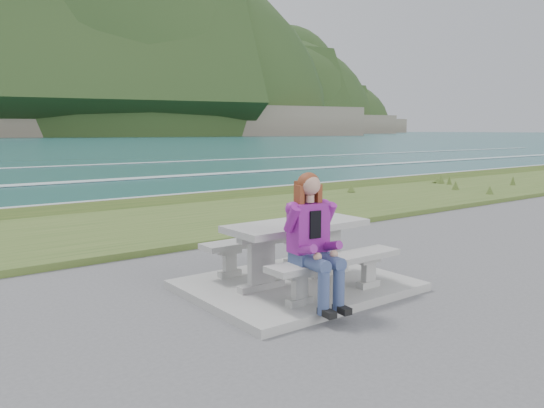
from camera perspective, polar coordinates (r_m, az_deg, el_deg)
name	(u,v)px	position (r m, az deg, el deg)	size (l,w,h in m)	color
concrete_slab	(296,285)	(6.70, 2.65, -8.74)	(2.60, 2.10, 0.10)	#999894
picnic_table	(297,236)	(6.54, 2.68, -3.42)	(1.80, 0.75, 0.75)	#999894
bench_landward	(336,266)	(6.09, 6.90, -6.60)	(1.80, 0.35, 0.45)	#999894
bench_seaward	(263,244)	(7.13, -0.93, -4.38)	(1.80, 0.35, 0.45)	#999894
grass_verge	(137,230)	(10.93, -14.34, -2.69)	(160.00, 4.50, 0.22)	#334D1C
shore_drop	(89,212)	(13.62, -19.07, -0.80)	(160.00, 0.80, 2.20)	#63574A
headland_range	(165,120)	(447.63, -11.40, 8.85)	(729.83, 363.95, 215.58)	#63574A
seated_woman	(317,258)	(5.67, 4.82, -5.82)	(0.46, 0.74, 1.43)	#334B71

